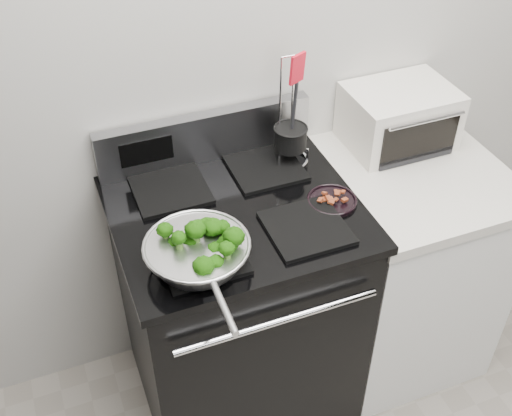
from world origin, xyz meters
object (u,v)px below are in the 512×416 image
utensil_holder (290,143)px  bacon_plate (332,198)px  gas_range (238,305)px  toaster_oven (399,117)px  skillet (197,252)px

utensil_holder → bacon_plate: bearing=-107.2°
bacon_plate → gas_range: bearing=164.8°
utensil_holder → toaster_oven: (0.43, 0.01, 0.01)m
skillet → toaster_oven: 0.97m
skillet → toaster_oven: (0.89, 0.38, 0.03)m
bacon_plate → utensil_holder: 0.27m
gas_range → skillet: size_ratio=2.28×
toaster_oven → bacon_plate: bearing=-146.5°
utensil_holder → toaster_oven: bearing=-24.0°
skillet → toaster_oven: bearing=24.1°
toaster_oven → gas_range: bearing=-165.5°
skillet → toaster_oven: size_ratio=1.31×
gas_range → bacon_plate: (0.30, -0.08, 0.48)m
gas_range → toaster_oven: size_ratio=2.98×
toaster_oven → utensil_holder: bearing=-179.6°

